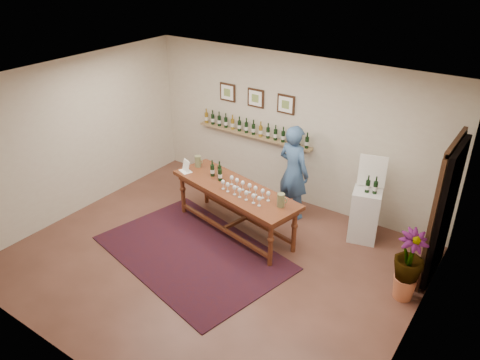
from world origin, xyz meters
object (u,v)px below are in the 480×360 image
Objects in this scene: tasting_table at (235,194)px; display_pedestal at (365,215)px; potted_plant at (408,266)px; person at (294,172)px.

display_pedestal reaches higher than tasting_table.
potted_plant is at bearing -46.31° from display_pedestal.
person is at bearing 156.11° from potted_plant.
tasting_table is 2.78× the size of display_pedestal.
potted_plant is 2.63m from person.
tasting_table is at bearing 179.32° from potted_plant.
tasting_table is at bearing 74.51° from person.
display_pedestal is 1.50m from potted_plant.
person is at bearing -179.02° from display_pedestal.
person is (-2.39, 1.06, 0.32)m from potted_plant.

